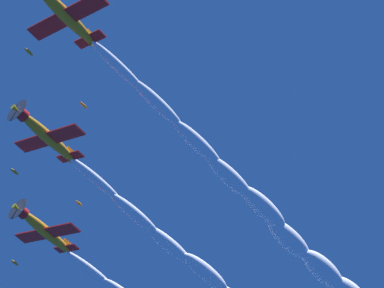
# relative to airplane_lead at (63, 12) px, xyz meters

# --- Properties ---
(airplane_lead) EXTENTS (8.63, 9.25, 3.55)m
(airplane_lead) POSITION_rel_airplane_lead_xyz_m (0.00, 0.00, 0.00)
(airplane_lead) COLOR orange
(airplane_left_wingman) EXTENTS (8.62, 8.97, 4.07)m
(airplane_left_wingman) POSITION_rel_airplane_lead_xyz_m (-8.38, -9.89, -1.68)
(airplane_left_wingman) COLOR orange
(airplane_right_wingman) EXTENTS (8.64, 9.02, 3.99)m
(airplane_right_wingman) POSITION_rel_airplane_lead_xyz_m (-17.29, -18.53, -2.42)
(airplane_right_wingman) COLOR orange
(smoke_trail_lead) EXTENTS (54.28, 3.28, 3.09)m
(smoke_trail_lead) POSITION_rel_airplane_lead_xyz_m (-39.37, 0.58, -0.56)
(smoke_trail_lead) COLOR white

